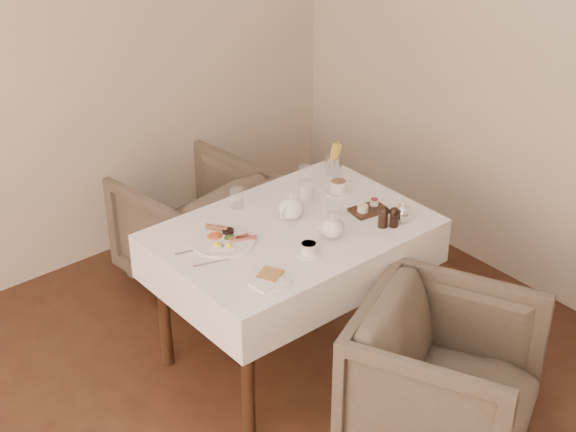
% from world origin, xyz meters
% --- Properties ---
extents(table, '(1.28, 0.88, 0.75)m').
position_xyz_m(table, '(0.80, 1.00, 0.64)').
color(table, black).
rests_on(table, ground).
extents(armchair_near, '(1.00, 1.01, 0.70)m').
position_xyz_m(armchair_near, '(0.92, 0.10, 0.35)').
color(armchair_near, '#463C33').
rests_on(armchair_near, ground).
extents(armchair_far, '(0.80, 0.82, 0.67)m').
position_xyz_m(armchair_far, '(0.85, 1.92, 0.34)').
color(armchair_far, '#463C33').
rests_on(armchair_far, ground).
extents(breakfast_plate, '(0.30, 0.30, 0.04)m').
position_xyz_m(breakfast_plate, '(0.47, 1.11, 0.77)').
color(breakfast_plate, white).
rests_on(breakfast_plate, table).
extents(side_plate, '(0.20, 0.20, 0.02)m').
position_xyz_m(side_plate, '(0.43, 0.71, 0.76)').
color(side_plate, white).
rests_on(side_plate, table).
extents(teapot_centre, '(0.21, 0.18, 0.14)m').
position_xyz_m(teapot_centre, '(0.85, 1.06, 0.82)').
color(teapot_centre, white).
rests_on(teapot_centre, table).
extents(teapot_front, '(0.18, 0.16, 0.12)m').
position_xyz_m(teapot_front, '(0.88, 0.81, 0.82)').
color(teapot_front, white).
rests_on(teapot_front, table).
extents(creamer, '(0.08, 0.08, 0.08)m').
position_xyz_m(creamer, '(1.03, 1.16, 0.80)').
color(creamer, white).
rests_on(creamer, table).
extents(teacup_near, '(0.12, 0.12, 0.06)m').
position_xyz_m(teacup_near, '(0.70, 0.77, 0.78)').
color(teacup_near, white).
rests_on(teacup_near, table).
extents(teacup_far, '(0.13, 0.13, 0.07)m').
position_xyz_m(teacup_far, '(1.21, 1.12, 0.79)').
color(teacup_far, white).
rests_on(teacup_far, table).
extents(glass_left, '(0.09, 0.09, 0.10)m').
position_xyz_m(glass_left, '(0.72, 1.33, 0.80)').
color(glass_left, silver).
rests_on(glass_left, table).
extents(glass_mid, '(0.09, 0.09, 0.10)m').
position_xyz_m(glass_mid, '(1.02, 0.94, 0.81)').
color(glass_mid, silver).
rests_on(glass_mid, table).
extents(glass_right, '(0.08, 0.08, 0.10)m').
position_xyz_m(glass_right, '(1.14, 1.29, 0.81)').
color(glass_right, silver).
rests_on(glass_right, table).
extents(condiment_board, '(0.19, 0.14, 0.04)m').
position_xyz_m(condiment_board, '(1.19, 0.88, 0.77)').
color(condiment_board, black).
rests_on(condiment_board, table).
extents(pepper_mill_left, '(0.06, 0.06, 0.11)m').
position_xyz_m(pepper_mill_left, '(1.14, 0.73, 0.81)').
color(pepper_mill_left, black).
rests_on(pepper_mill_left, table).
extents(pepper_mill_right, '(0.05, 0.05, 0.10)m').
position_xyz_m(pepper_mill_right, '(1.18, 0.70, 0.81)').
color(pepper_mill_right, black).
rests_on(pepper_mill_right, table).
extents(silver_pot, '(0.11, 0.10, 0.11)m').
position_xyz_m(silver_pot, '(1.24, 0.70, 0.81)').
color(silver_pot, white).
rests_on(silver_pot, table).
extents(fries_cup, '(0.08, 0.08, 0.18)m').
position_xyz_m(fries_cup, '(1.33, 1.29, 0.83)').
color(fries_cup, silver).
rests_on(fries_cup, table).
extents(cutlery_fork, '(0.17, 0.06, 0.00)m').
position_xyz_m(cutlery_fork, '(0.31, 1.13, 0.76)').
color(cutlery_fork, silver).
rests_on(cutlery_fork, table).
extents(cutlery_knife, '(0.17, 0.07, 0.00)m').
position_xyz_m(cutlery_knife, '(0.32, 0.99, 0.76)').
color(cutlery_knife, silver).
rests_on(cutlery_knife, table).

